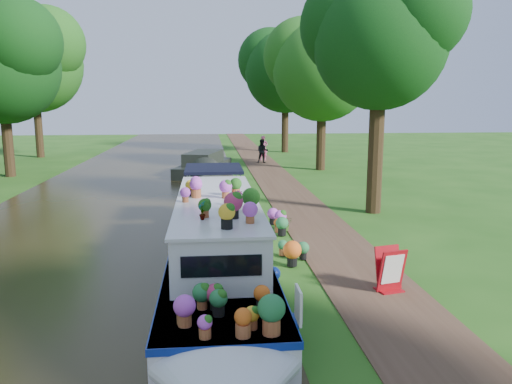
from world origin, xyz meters
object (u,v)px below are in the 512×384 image
Objects in this scene: pedestrian_pink at (263,148)px; pedestrian_dark at (262,151)px; plant_boat at (217,240)px; sandwich_board at (390,272)px; second_boat at (204,165)px.

pedestrian_dark is (-0.24, -1.55, -0.07)m from pedestrian_pink.
pedestrian_pink is at bearing 80.83° from plant_boat.
sandwich_board is 0.56× the size of pedestrian_pink.
pedestrian_dark is (-0.21, 23.51, 0.36)m from sandwich_board.
pedestrian_dark reaches higher than second_boat.
pedestrian_pink reaches higher than sandwich_board.
plant_boat is 17.00m from second_boat.
sandwich_board is 25.06m from pedestrian_pink.
sandwich_board is at bearing -22.37° from plant_boat.
plant_boat reaches higher than second_boat.
second_boat is 19.01m from sandwich_board.
second_boat is 7.36× the size of sandwich_board.
plant_boat is 7.79× the size of pedestrian_pink.
pedestrian_dark is (3.56, 21.96, -0.02)m from plant_boat.
plant_boat reaches higher than sandwich_board.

